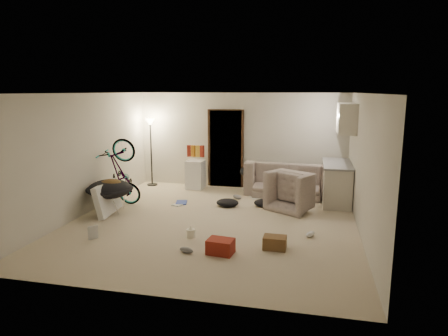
% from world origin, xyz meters
% --- Properties ---
extents(floor, '(5.50, 6.00, 0.02)m').
position_xyz_m(floor, '(0.00, 0.00, -0.01)').
color(floor, beige).
rests_on(floor, ground).
extents(ceiling, '(5.50, 6.00, 0.02)m').
position_xyz_m(ceiling, '(0.00, 0.00, 2.51)').
color(ceiling, white).
rests_on(ceiling, wall_back).
extents(wall_back, '(5.50, 0.02, 2.50)m').
position_xyz_m(wall_back, '(0.00, 3.01, 1.25)').
color(wall_back, beige).
rests_on(wall_back, floor).
extents(wall_front, '(5.50, 0.02, 2.50)m').
position_xyz_m(wall_front, '(0.00, -3.01, 1.25)').
color(wall_front, beige).
rests_on(wall_front, floor).
extents(wall_left, '(0.02, 6.00, 2.50)m').
position_xyz_m(wall_left, '(-2.76, 0.00, 1.25)').
color(wall_left, beige).
rests_on(wall_left, floor).
extents(wall_right, '(0.02, 6.00, 2.50)m').
position_xyz_m(wall_right, '(2.76, 0.00, 1.25)').
color(wall_right, beige).
rests_on(wall_right, floor).
extents(doorway, '(0.85, 0.10, 2.04)m').
position_xyz_m(doorway, '(-0.40, 2.97, 1.02)').
color(doorway, black).
rests_on(doorway, floor).
extents(door_trim, '(0.97, 0.04, 2.10)m').
position_xyz_m(door_trim, '(-0.40, 2.94, 1.02)').
color(door_trim, '#352012').
rests_on(door_trim, floor).
extents(floor_lamp, '(0.28, 0.28, 1.81)m').
position_xyz_m(floor_lamp, '(-2.40, 2.65, 1.31)').
color(floor_lamp, black).
rests_on(floor_lamp, floor).
extents(kitchen_counter, '(0.60, 1.50, 0.88)m').
position_xyz_m(kitchen_counter, '(2.43, 2.00, 0.44)').
color(kitchen_counter, beige).
rests_on(kitchen_counter, floor).
extents(counter_top, '(0.64, 1.54, 0.04)m').
position_xyz_m(counter_top, '(2.43, 2.00, 0.90)').
color(counter_top, gray).
rests_on(counter_top, kitchen_counter).
extents(kitchen_uppers, '(0.38, 1.40, 0.65)m').
position_xyz_m(kitchen_uppers, '(2.56, 2.00, 1.95)').
color(kitchen_uppers, beige).
rests_on(kitchen_uppers, wall_right).
extents(sofa, '(2.15, 0.95, 0.61)m').
position_xyz_m(sofa, '(1.31, 2.45, 0.31)').
color(sofa, '#3E463E').
rests_on(sofa, floor).
extents(armchair, '(1.26, 1.22, 0.63)m').
position_xyz_m(armchair, '(1.58, 1.30, 0.31)').
color(armchair, '#3E463E').
rests_on(armchair, floor).
extents(bicycle, '(1.57, 0.70, 0.90)m').
position_xyz_m(bicycle, '(-2.30, 0.68, 0.41)').
color(bicycle, black).
rests_on(bicycle, floor).
extents(book_asset, '(0.30, 0.29, 0.02)m').
position_xyz_m(book_asset, '(-1.86, -1.46, 0.01)').
color(book_asset, maroon).
rests_on(book_asset, floor).
extents(mini_fridge, '(0.45, 0.45, 0.75)m').
position_xyz_m(mini_fridge, '(-1.13, 2.55, 0.37)').
color(mini_fridge, white).
rests_on(mini_fridge, floor).
extents(snack_box_0, '(0.12, 0.10, 0.30)m').
position_xyz_m(snack_box_0, '(-1.30, 2.55, 1.00)').
color(snack_box_0, maroon).
rests_on(snack_box_0, mini_fridge).
extents(snack_box_1, '(0.11, 0.09, 0.30)m').
position_xyz_m(snack_box_1, '(-1.18, 2.55, 1.00)').
color(snack_box_1, '#C77618').
rests_on(snack_box_1, mini_fridge).
extents(snack_box_2, '(0.12, 0.10, 0.30)m').
position_xyz_m(snack_box_2, '(-1.06, 2.55, 1.00)').
color(snack_box_2, gold).
rests_on(snack_box_2, mini_fridge).
extents(snack_box_3, '(0.11, 0.09, 0.30)m').
position_xyz_m(snack_box_3, '(-0.94, 2.55, 1.00)').
color(snack_box_3, maroon).
rests_on(snack_box_3, mini_fridge).
extents(saucer_chair, '(0.98, 0.98, 0.70)m').
position_xyz_m(saucer_chair, '(-2.30, 0.14, 0.41)').
color(saucer_chair, silver).
rests_on(saucer_chair, floor).
extents(hoodie, '(0.57, 0.51, 0.22)m').
position_xyz_m(hoodie, '(-2.25, 0.11, 0.61)').
color(hoodie, '#4D361A').
rests_on(hoodie, saucer_chair).
extents(sofa_drape, '(0.57, 0.47, 0.28)m').
position_xyz_m(sofa_drape, '(0.36, 2.45, 0.54)').
color(sofa_drape, black).
rests_on(sofa_drape, sofa).
extents(tv_box, '(0.35, 1.02, 0.67)m').
position_xyz_m(tv_box, '(-2.30, 0.03, 0.33)').
color(tv_box, silver).
rests_on(tv_box, floor).
extents(drink_case_a, '(0.37, 0.27, 0.21)m').
position_xyz_m(drink_case_a, '(1.32, -1.13, 0.11)').
color(drink_case_a, brown).
rests_on(drink_case_a, floor).
extents(drink_case_b, '(0.44, 0.34, 0.24)m').
position_xyz_m(drink_case_b, '(0.50, -1.51, 0.12)').
color(drink_case_b, maroon).
rests_on(drink_case_b, floor).
extents(juicer, '(0.15, 0.15, 0.22)m').
position_xyz_m(juicer, '(-0.18, -0.94, 0.09)').
color(juicer, white).
rests_on(juicer, floor).
extents(newspaper, '(0.57, 0.62, 0.01)m').
position_xyz_m(newspaper, '(0.58, 2.07, 0.00)').
color(newspaper, beige).
rests_on(newspaper, floor).
extents(book_blue, '(0.31, 0.38, 0.03)m').
position_xyz_m(book_blue, '(-1.04, 1.11, 0.02)').
color(book_blue, '#2F44AA').
rests_on(book_blue, floor).
extents(book_white, '(0.28, 0.31, 0.02)m').
position_xyz_m(book_white, '(-1.06, 0.95, 0.01)').
color(book_white, silver).
rests_on(book_white, floor).
extents(shoe_1, '(0.29, 0.27, 0.10)m').
position_xyz_m(shoe_1, '(0.15, 1.74, 0.05)').
color(shoe_1, slate).
rests_on(shoe_1, floor).
extents(shoe_3, '(0.27, 0.17, 0.09)m').
position_xyz_m(shoe_3, '(-0.04, -1.61, 0.05)').
color(shoe_3, slate).
rests_on(shoe_3, floor).
extents(shoe_4, '(0.21, 0.27, 0.09)m').
position_xyz_m(shoe_4, '(1.88, -0.44, 0.05)').
color(shoe_4, white).
rests_on(shoe_4, floor).
extents(clothes_lump_a, '(0.51, 0.44, 0.16)m').
position_xyz_m(clothes_lump_a, '(0.04, 1.11, 0.08)').
color(clothes_lump_a, black).
rests_on(clothes_lump_a, floor).
extents(clothes_lump_b, '(0.54, 0.48, 0.15)m').
position_xyz_m(clothes_lump_b, '(0.87, 1.29, 0.08)').
color(clothes_lump_b, black).
rests_on(clothes_lump_b, floor).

